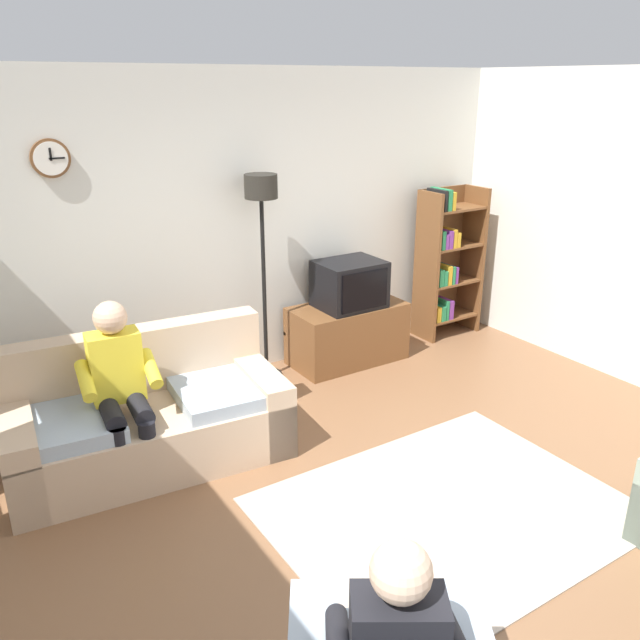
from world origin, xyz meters
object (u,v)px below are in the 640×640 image
object	(u,v)px
tv	(350,284)
floor_lamp	(262,222)
bookshelf	(445,262)
couch	(148,420)
tv_stand	(347,333)
person_on_couch	(120,383)

from	to	relation	value
tv	floor_lamp	distance (m)	1.07
tv	bookshelf	bearing A→B (deg)	4.24
couch	bookshelf	world-z (taller)	bookshelf
tv_stand	person_on_couch	bearing A→B (deg)	-161.88
tv_stand	person_on_couch	size ratio (longest dim) A/B	0.89
tv_stand	tv	size ratio (longest dim) A/B	1.83
floor_lamp	person_on_couch	world-z (taller)	floor_lamp
tv	person_on_couch	distance (m)	2.50
bookshelf	person_on_couch	xyz separation A→B (m)	(-3.67, -0.85, -0.09)
person_on_couch	bookshelf	bearing A→B (deg)	13.06
couch	person_on_couch	distance (m)	0.44
couch	tv	size ratio (longest dim) A/B	3.29
bookshelf	floor_lamp	distance (m)	2.22
tv_stand	bookshelf	distance (m)	1.38
couch	person_on_couch	xyz separation A→B (m)	(-0.19, -0.11, 0.39)
couch	tv_stand	size ratio (longest dim) A/B	1.79
bookshelf	floor_lamp	size ratio (longest dim) A/B	0.85
couch	tv	bearing A→B (deg)	16.39
tv_stand	tv	world-z (taller)	tv
couch	tv_stand	bearing A→B (deg)	16.98
tv_stand	floor_lamp	world-z (taller)	floor_lamp
bookshelf	person_on_couch	bearing A→B (deg)	-166.94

